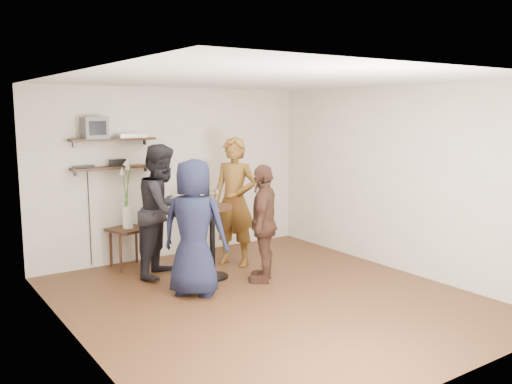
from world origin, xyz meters
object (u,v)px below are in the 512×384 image
Objects in this scene: person_navy at (194,228)px; side_table at (128,235)px; dvd_deck at (131,135)px; drinks_table at (212,232)px; person_brown at (264,223)px; radio at (118,163)px; crt_monitor at (94,128)px; person_dark at (163,210)px; person_plaid at (235,202)px.

side_table is at bearing -33.31° from person_navy.
person_navy is (0.08, -1.74, -1.05)m from dvd_deck.
drinks_table is (0.76, -1.10, 0.15)m from side_table.
dvd_deck reaches higher than person_brown.
drinks_table is at bearing -90.00° from person_brown.
radio is at bearing 180.00° from dvd_deck.
person_brown is at bearing -133.23° from person_navy.
crt_monitor reaches higher than side_table.
drinks_table is 0.59× the size of person_navy.
dvd_deck is 0.26× the size of person_brown.
person_dark is at bearing -81.51° from dvd_deck.
side_table is 1.60m from person_plaid.
person_plaid is at bearing -141.58° from person_brown.
person_navy reaches higher than radio.
dvd_deck is 0.44m from radio.
dvd_deck is at bearing 115.17° from drinks_table.
person_dark reaches higher than drinks_table.
radio is 1.77m from person_plaid.
crt_monitor is 0.52× the size of side_table.
crt_monitor is 1.58m from side_table.
person_dark is (-0.48, 0.51, 0.27)m from drinks_table.
dvd_deck is 0.65× the size of side_table.
drinks_table is 0.64× the size of person_brown.
person_brown is at bearing -38.42° from person_plaid.
person_plaid is 1.20× the size of person_brown.
crt_monitor is 1.45× the size of radio.
drinks_table is at bearing -57.40° from radio.
drinks_table is 0.75m from person_dark.
person_dark is at bearing -44.19° from person_navy.
drinks_table is (1.13, -1.27, -1.38)m from crt_monitor.
crt_monitor reaches higher than person_dark.
side_table is at bearing 71.51° from person_dark.
dvd_deck is at bearing -39.49° from person_navy.
radio is at bearing 0.00° from crt_monitor.
side_table is at bearing -73.21° from radio.
person_plaid reaches higher than person_dark.
side_table is at bearing -150.50° from person_plaid.
radio is (-0.22, 0.00, -0.38)m from dvd_deck.
dvd_deck is at bearing 54.84° from person_dark.
crt_monitor is at bearing 180.00° from radio.
drinks_table is 0.76m from person_plaid.
person_plaid reaches higher than person_brown.
radio is 2.32m from person_brown.
person_brown reaches higher than side_table.
crt_monitor is 2.19m from drinks_table.
person_navy is 1.08× the size of person_brown.
crt_monitor is 0.55m from dvd_deck.
radio is 1.04m from person_dark.
drinks_table is 0.55× the size of person_dark.
drinks_table is 0.73m from person_navy.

